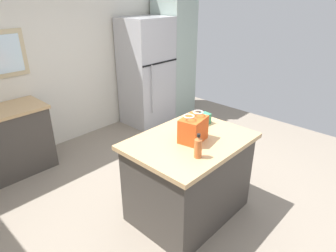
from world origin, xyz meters
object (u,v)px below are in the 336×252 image
object	(u,v)px
refrigerator	(147,72)
shopping_bag	(193,129)
tall_cabinet	(174,58)
kitchen_island	(189,177)
bottle	(198,147)
small_box	(202,119)

from	to	relation	value
refrigerator	shopping_bag	distance (m)	2.62
tall_cabinet	shopping_bag	bearing A→B (deg)	-134.34
kitchen_island	bottle	bearing A→B (deg)	-129.39
refrigerator	shopping_bag	world-z (taller)	refrigerator
kitchen_island	refrigerator	world-z (taller)	refrigerator
shopping_bag	kitchen_island	bearing A→B (deg)	86.96
kitchen_island	small_box	distance (m)	0.64
shopping_bag	bottle	distance (m)	0.32
shopping_bag	bottle	world-z (taller)	shopping_bag
shopping_bag	small_box	bearing A→B (deg)	24.05
kitchen_island	shopping_bag	bearing A→B (deg)	-93.04
refrigerator	bottle	size ratio (longest dim) A/B	8.14
tall_cabinet	small_box	world-z (taller)	tall_cabinet
kitchen_island	shopping_bag	size ratio (longest dim) A/B	3.98
small_box	bottle	size ratio (longest dim) A/B	0.77
bottle	kitchen_island	bearing A→B (deg)	50.61
kitchen_island	refrigerator	xyz separation A→B (m)	(1.43, 2.16, 0.47)
small_box	shopping_bag	bearing A→B (deg)	-155.95
small_box	bottle	bearing A→B (deg)	-146.05
small_box	bottle	xyz separation A→B (m)	(-0.60, -0.40, 0.04)
shopping_bag	bottle	size ratio (longest dim) A/B	1.36
tall_cabinet	shopping_bag	xyz separation A→B (m)	(-2.14, -2.19, -0.05)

